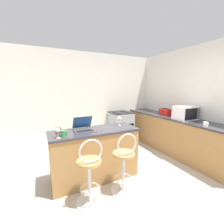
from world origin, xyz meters
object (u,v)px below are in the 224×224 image
object	(u,v)px
mug_red	(58,130)
mug_white	(206,124)
microwave	(186,113)
mug_green	(63,133)
wine_glass_tall	(58,131)
bar_stool_near	(90,174)
bar_stool_far	(124,165)
toaster	(165,112)
stove_range	(121,127)
wine_glass_short	(119,119)
laptop	(84,127)

from	to	relation	value
mug_red	mug_white	bearing A→B (deg)	-17.71
microwave	mug_green	world-z (taller)	microwave
mug_green	wine_glass_tall	distance (m)	0.12
bar_stool_near	mug_white	size ratio (longest dim) A/B	9.68
bar_stool_near	microwave	bearing A→B (deg)	10.27
bar_stool_far	toaster	size ratio (longest dim) A/B	3.35
microwave	mug_red	xyz separation A→B (m)	(-2.76, 0.21, -0.11)
stove_range	mug_red	bearing A→B (deg)	-145.27
bar_stool_near	mug_white	xyz separation A→B (m)	(2.23, -0.16, 0.50)
bar_stool_near	stove_range	world-z (taller)	bar_stool_near
mug_red	bar_stool_far	bearing A→B (deg)	-37.12
bar_stool_near	wine_glass_short	xyz separation A→B (m)	(0.81, 0.64, 0.57)
laptop	wine_glass_short	bearing A→B (deg)	1.79
mug_green	wine_glass_tall	bearing A→B (deg)	-144.83
bar_stool_near	stove_range	distance (m)	2.55
bar_stool_near	mug_green	world-z (taller)	mug_green
bar_stool_far	wine_glass_tall	bearing A→B (deg)	156.53
laptop	mug_red	size ratio (longest dim) A/B	3.67
microwave	mug_white	world-z (taller)	microwave
laptop	microwave	xyz separation A→B (m)	(2.34, -0.17, 0.10)
stove_range	microwave	bearing A→B (deg)	-61.27
bar_stool_near	toaster	bearing A→B (deg)	23.54
mug_white	wine_glass_tall	xyz separation A→B (m)	(-2.57, 0.55, 0.07)
toaster	mug_red	world-z (taller)	toaster
wine_glass_short	bar_stool_near	bearing A→B (deg)	-141.93
toaster	mug_green	size ratio (longest dim) A/B	2.85
bar_stool_far	laptop	world-z (taller)	laptop
bar_stool_near	toaster	xyz separation A→B (m)	(2.45, 1.07, 0.53)
bar_stool_near	mug_white	world-z (taller)	mug_white
bar_stool_far	toaster	xyz separation A→B (m)	(1.90, 1.07, 0.53)
bar_stool_near	toaster	size ratio (longest dim) A/B	3.35
microwave	toaster	size ratio (longest dim) A/B	1.83
wine_glass_short	microwave	bearing A→B (deg)	-6.71
wine_glass_short	laptop	bearing A→B (deg)	-178.21
bar_stool_far	microwave	world-z (taller)	microwave
laptop	mug_red	distance (m)	0.42
bar_stool_far	mug_green	world-z (taller)	mug_green
toaster	stove_range	distance (m)	1.36
bar_stool_far	wine_glass_tall	size ratio (longest dim) A/B	6.33
stove_range	wine_glass_short	xyz separation A→B (m)	(-0.79, -1.35, 0.58)
bar_stool_near	mug_white	bearing A→B (deg)	-4.06
toaster	mug_white	world-z (taller)	toaster
mug_white	mug_red	distance (m)	2.67
stove_range	wine_glass_tall	distance (m)	2.58
bar_stool_far	wine_glass_tall	distance (m)	1.13
microwave	mug_white	distance (m)	0.65
wine_glass_short	wine_glass_tall	world-z (taller)	wine_glass_short
toaster	mug_red	bearing A→B (deg)	-171.49
mug_white	bar_stool_far	bearing A→B (deg)	174.62
bar_stool_far	mug_white	size ratio (longest dim) A/B	9.68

